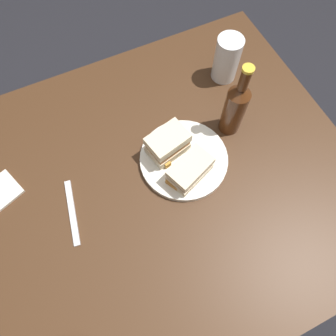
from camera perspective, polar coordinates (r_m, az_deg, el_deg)
ground_plane at (r=1.58m, az=-1.64°, el=-13.04°), size 6.00×6.00×0.00m
dining_table at (r=1.20m, az=-2.14°, el=-9.63°), size 1.14×0.95×0.78m
plate at (r=0.85m, az=2.98°, el=1.66°), size 0.25×0.25×0.02m
sandwich_half_left at (r=0.82m, az=-0.05°, el=4.56°), size 0.12×0.10×0.07m
sandwich_half_right at (r=0.80m, az=4.16°, el=-0.38°), size 0.13×0.11×0.06m
potato_wedge_front at (r=0.82m, az=2.00°, el=-0.09°), size 0.05×0.03×0.02m
potato_wedge_middle at (r=0.83m, az=-0.67°, el=1.34°), size 0.03×0.04×0.02m
potato_wedge_back at (r=0.84m, az=-0.88°, el=2.53°), size 0.05×0.03×0.02m
potato_wedge_left_edge at (r=0.80m, az=1.29°, el=-3.08°), size 0.04×0.05×0.02m
pint_glass at (r=0.99m, az=10.87°, el=19.10°), size 0.08×0.08×0.15m
cider_bottle at (r=0.85m, az=12.48°, el=11.07°), size 0.06×0.06×0.25m
fork at (r=0.84m, az=-17.54°, el=-7.91°), size 0.05×0.18×0.01m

